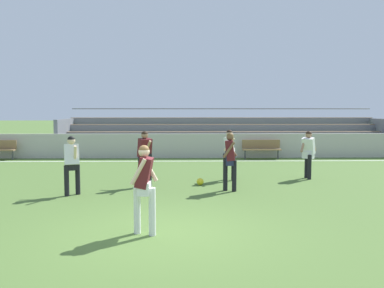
{
  "coord_description": "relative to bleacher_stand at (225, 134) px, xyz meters",
  "views": [
    {
      "loc": [
        0.39,
        -7.67,
        2.34
      ],
      "look_at": [
        0.71,
        6.9,
        1.12
      ],
      "focal_mm": 38.68,
      "sensor_mm": 36.0,
      "label": 1
    }
  ],
  "objects": [
    {
      "name": "ground_plane",
      "position": [
        -2.69,
        -14.8,
        -1.0
      ],
      "size": [
        160.0,
        160.0,
        0.0
      ],
      "primitive_type": "plane",
      "color": "#4C6B30"
    },
    {
      "name": "field_line_sideline",
      "position": [
        -2.69,
        -3.92,
        -1.0
      ],
      "size": [
        44.0,
        0.12,
        0.01
      ],
      "primitive_type": "cube",
      "color": "white",
      "rests_on": "ground"
    },
    {
      "name": "sideline_wall",
      "position": [
        -2.69,
        -2.6,
        -0.41
      ],
      "size": [
        48.0,
        0.16,
        1.17
      ],
      "primitive_type": "cube",
      "color": "#BCB7AD",
      "rests_on": "ground"
    },
    {
      "name": "bleacher_stand",
      "position": [
        0.0,
        0.0,
        0.0
      ],
      "size": [
        17.52,
        3.66,
        2.41
      ],
      "color": "#897051",
      "rests_on": "ground"
    },
    {
      "name": "bench_near_bin",
      "position": [
        1.4,
        -3.1,
        -0.45
      ],
      "size": [
        1.8,
        0.4,
        0.9
      ],
      "color": "olive",
      "rests_on": "ground"
    },
    {
      "name": "player_dark_overlapping",
      "position": [
        -0.96,
        -10.78,
        -0.0
      ],
      "size": [
        0.47,
        0.5,
        1.68
      ],
      "color": "black",
      "rests_on": "ground"
    },
    {
      "name": "player_white_trailing_run",
      "position": [
        -0.77,
        -8.97,
        -0.0
      ],
      "size": [
        0.44,
        0.57,
        1.67
      ],
      "color": "black",
      "rests_on": "ground"
    },
    {
      "name": "player_dark_wide_right",
      "position": [
        -3.01,
        -14.87,
        0.0
      ],
      "size": [
        0.49,
        0.47,
        1.68
      ],
      "color": "white",
      "rests_on": "ground"
    },
    {
      "name": "player_dark_wide_left",
      "position": [
        -3.45,
        -10.05,
        0.01
      ],
      "size": [
        0.49,
        0.73,
        1.69
      ],
      "color": "black",
      "rests_on": "ground"
    },
    {
      "name": "player_white_on_ball",
      "position": [
        -5.32,
        -11.28,
        -0.04
      ],
      "size": [
        0.48,
        0.65,
        1.62
      ],
      "color": "black",
      "rests_on": "ground"
    },
    {
      "name": "player_white_pressing_high",
      "position": [
        1.92,
        -8.72,
        -0.05
      ],
      "size": [
        0.66,
        0.51,
        1.61
      ],
      "color": "black",
      "rests_on": "ground"
    },
    {
      "name": "soccer_ball",
      "position": [
        -1.77,
        -9.85,
        -0.89
      ],
      "size": [
        0.22,
        0.22,
        0.22
      ],
      "primitive_type": "sphere",
      "color": "yellow",
      "rests_on": "ground"
    }
  ]
}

